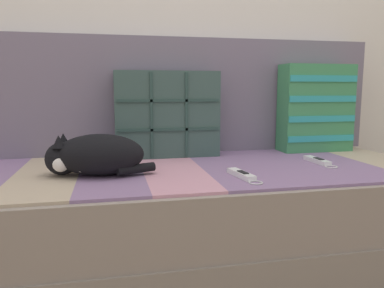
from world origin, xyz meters
The scene contains 8 objects.
ground_plane centered at (0.00, 0.00, 0.00)m, with size 14.00×14.00×0.00m, color #937556.
couch centered at (0.00, 0.10, 0.19)m, with size 1.99×0.89×0.39m.
sofa_backrest centered at (0.00, 0.48, 0.66)m, with size 1.95×0.14×0.56m.
throw_pillow_quilted centered at (-0.09, 0.33, 0.58)m, with size 0.47×0.14×0.39m.
throw_pillow_striped centered at (0.66, 0.33, 0.60)m, with size 0.36×0.14×0.43m.
sleeping_cat centered at (-0.41, 0.00, 0.46)m, with size 0.39×0.22×0.15m.
game_remote_near centered at (0.10, -0.14, 0.40)m, with size 0.07×0.21×0.02m.
game_remote_far centered at (0.51, 0.03, 0.40)m, with size 0.05×0.21×0.02m.
Camera 1 is at (-0.35, -1.38, 0.70)m, focal length 35.00 mm.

